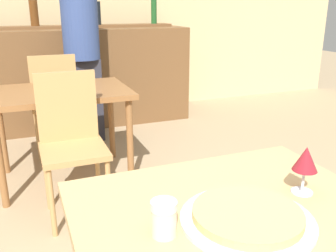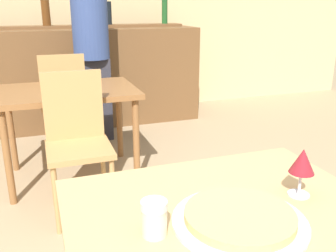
% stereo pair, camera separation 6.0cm
% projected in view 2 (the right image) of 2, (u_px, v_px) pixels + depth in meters
% --- Properties ---
extents(dining_table_near, '(0.94, 0.78, 0.75)m').
position_uv_depth(dining_table_near, '(228.00, 239.00, 1.13)').
color(dining_table_near, tan).
rests_on(dining_table_near, ground_plane).
extents(dining_table_far, '(1.02, 0.71, 0.72)m').
position_uv_depth(dining_table_far, '(68.00, 101.00, 2.84)').
color(dining_table_far, brown).
rests_on(dining_table_far, ground_plane).
extents(bar_counter, '(2.60, 0.56, 1.08)m').
position_uv_depth(bar_counter, '(84.00, 78.00, 4.23)').
color(bar_counter, brown).
rests_on(bar_counter, ground_plane).
extents(bar_back_shelf, '(2.39, 0.24, 0.32)m').
position_uv_depth(bar_back_shelf, '(75.00, 23.00, 4.16)').
color(bar_back_shelf, brown).
rests_on(bar_back_shelf, bar_counter).
extents(chair_far_side_front, '(0.40, 0.40, 0.93)m').
position_uv_depth(chair_far_side_front, '(77.00, 134.00, 2.40)').
color(chair_far_side_front, tan).
rests_on(chair_far_side_front, ground_plane).
extents(chair_far_side_back, '(0.40, 0.40, 0.93)m').
position_uv_depth(chair_far_side_back, '(64.00, 97.00, 3.34)').
color(chair_far_side_back, tan).
rests_on(chair_far_side_back, ground_plane).
extents(pizza_tray, '(0.38, 0.38, 0.04)m').
position_uv_depth(pizza_tray, '(241.00, 218.00, 1.05)').
color(pizza_tray, silver).
rests_on(pizza_tray, dining_table_near).
extents(cheese_shaker, '(0.07, 0.07, 0.10)m').
position_uv_depth(cheese_shaker, '(154.00, 218.00, 0.98)').
color(cheese_shaker, beige).
rests_on(cheese_shaker, dining_table_near).
extents(person_standing, '(0.34, 0.34, 1.73)m').
position_uv_depth(person_standing, '(91.00, 47.00, 3.59)').
color(person_standing, '#2D2D38').
rests_on(person_standing, ground_plane).
extents(wine_glass, '(0.08, 0.08, 0.16)m').
position_uv_depth(wine_glass, '(302.00, 162.00, 1.17)').
color(wine_glass, silver).
rests_on(wine_glass, dining_table_near).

